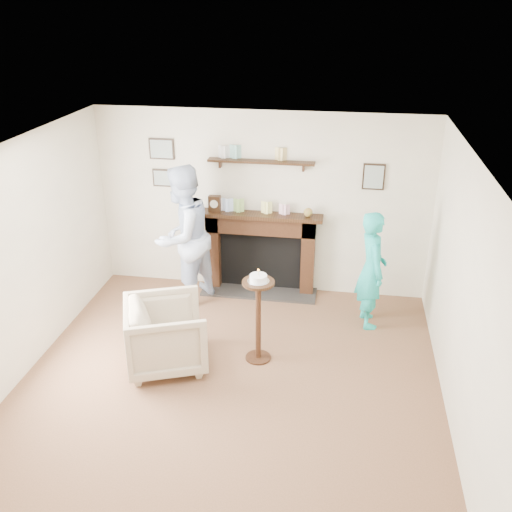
# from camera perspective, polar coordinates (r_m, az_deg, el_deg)

# --- Properties ---
(ground) EXTENTS (5.00, 5.00, 0.00)m
(ground) POSITION_cam_1_polar(r_m,az_deg,el_deg) (6.15, -3.11, -13.69)
(ground) COLOR brown
(ground) RESTS_ON ground
(room_shell) EXTENTS (4.54, 5.02, 2.52)m
(room_shell) POSITION_cam_1_polar(r_m,az_deg,el_deg) (5.92, -2.09, 2.95)
(room_shell) COLOR beige
(room_shell) RESTS_ON ground
(armchair) EXTENTS (1.11, 1.10, 0.79)m
(armchair) POSITION_cam_1_polar(r_m,az_deg,el_deg) (6.66, -8.76, -10.60)
(armchair) COLOR tan
(armchair) RESTS_ON ground
(man) EXTENTS (1.03, 1.14, 1.90)m
(man) POSITION_cam_1_polar(r_m,az_deg,el_deg) (7.88, -6.97, -4.48)
(man) COLOR #A3B0CC
(man) RESTS_ON ground
(woman) EXTENTS (0.47, 0.61, 1.50)m
(woman) POSITION_cam_1_polar(r_m,az_deg,el_deg) (7.48, 11.00, -6.53)
(woman) COLOR #21BDA0
(woman) RESTS_ON ground
(pedestal_table) EXTENTS (0.36, 0.36, 1.14)m
(pedestal_table) POSITION_cam_1_polar(r_m,az_deg,el_deg) (6.30, 0.23, -4.92)
(pedestal_table) COLOR black
(pedestal_table) RESTS_ON ground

